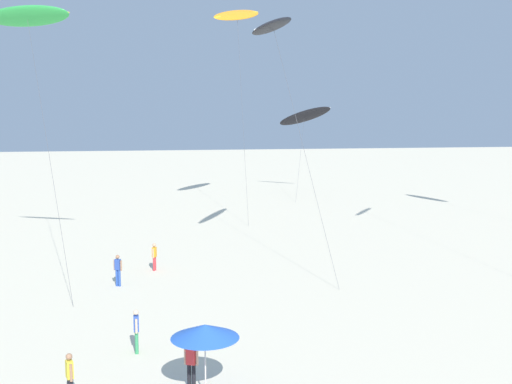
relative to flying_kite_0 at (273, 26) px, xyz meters
The scene contains 10 objects.
flying_kite_0 is the anchor object (origin of this frame).
flying_kite_2 19.28m from the flying_kite_0, 88.50° to the left, with size 5.87×10.93×19.48m.
flying_kite_3 35.04m from the flying_kite_0, 72.36° to the left, with size 6.08×12.66×10.54m.
flying_kite_5 14.78m from the flying_kite_0, behind, with size 6.03×11.46×15.71m.
person_foreground_walker 15.91m from the flying_kite_0, 162.80° to the right, with size 0.30×0.48×1.64m.
person_near_left 22.19m from the flying_kite_0, 119.03° to the right, with size 0.21×0.51×1.74m.
person_near_right 25.86m from the flying_kite_0, 118.62° to the right, with size 0.29×0.49×1.68m.
person_mid_field 17.60m from the flying_kite_0, 150.39° to the right, with size 0.45×0.33×1.73m.
person_far_watcher 24.13m from the flying_kite_0, 109.41° to the right, with size 0.47×0.30×1.67m.
beach_umbrella 23.88m from the flying_kite_0, 107.65° to the right, with size 2.25×2.25×2.44m.
Camera 1 is at (-5.39, -9.82, 9.24)m, focal length 43.73 mm.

